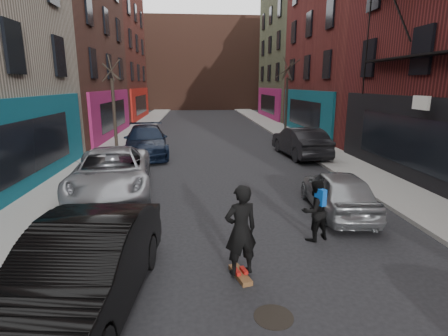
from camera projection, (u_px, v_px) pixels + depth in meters
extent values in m
cube|color=gray|center=(143.00, 125.00, 33.70)|extent=(2.50, 84.00, 0.13)
cube|color=gray|center=(270.00, 124.00, 34.71)|extent=(2.50, 84.00, 0.13)
cube|color=#47281E|center=(201.00, 65.00, 57.77)|extent=(40.00, 10.00, 14.00)
imported|color=black|center=(84.00, 270.00, 6.06)|extent=(2.21, 5.17, 1.66)
imported|color=#96989F|center=(112.00, 172.00, 12.74)|extent=(3.49, 6.26, 1.65)
imported|color=black|center=(146.00, 141.00, 19.66)|extent=(3.06, 6.02, 1.67)
imported|color=gray|center=(338.00, 191.00, 10.94)|extent=(2.00, 4.20, 1.39)
imported|color=black|center=(300.00, 142.00, 19.45)|extent=(2.16, 5.14, 1.65)
cube|color=brown|center=(240.00, 275.00, 7.35)|extent=(0.43, 0.83, 0.10)
imported|color=black|center=(241.00, 230.00, 7.12)|extent=(0.80, 0.63, 1.92)
imported|color=black|center=(315.00, 211.00, 8.96)|extent=(0.94, 0.85, 1.60)
cube|color=#0C4BB5|center=(320.00, 197.00, 8.70)|extent=(0.24, 0.33, 0.42)
cylinder|color=black|center=(274.00, 317.00, 6.09)|extent=(0.81, 0.81, 0.01)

